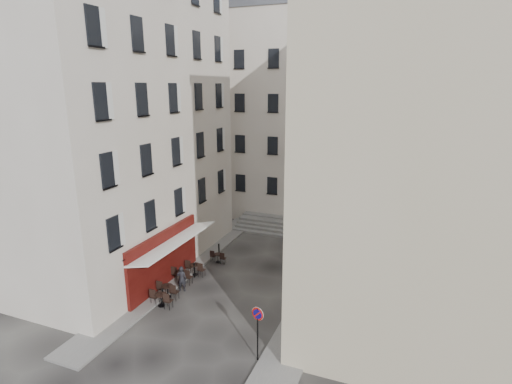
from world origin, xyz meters
The scene contains 18 objects.
ground centered at (0.00, 0.00, 0.00)m, with size 90.00×90.00×0.00m, color black.
sidewalk_left centered at (-4.50, 4.00, 0.06)m, with size 2.00×22.00×0.12m, color slate.
sidewalk_right centered at (4.50, 3.00, 0.06)m, with size 2.00×18.00×0.12m, color slate.
building_left centered at (-10.50, 3.00, 10.31)m, with size 12.20×16.20×20.60m.
building_right centered at (10.50, 3.50, 9.31)m, with size 12.20×14.20×18.60m.
building_back centered at (-1.00, 19.00, 9.31)m, with size 18.20×10.20×18.60m.
cafe_storefront centered at (-4.32, 1.00, 1.88)m, with size 1.74×7.30×3.50m.
stone_steps centered at (0.00, 12.57, 0.40)m, with size 9.00×3.15×0.80m.
bollard_near centered at (-3.25, -1.00, 0.53)m, with size 0.12×0.12×0.98m.
bollard_mid centered at (-3.25, 2.50, 0.53)m, with size 0.12×0.12×0.98m.
bollard_far centered at (-3.25, 6.00, 0.53)m, with size 0.12×0.12×0.98m.
no_parking_sign centered at (3.39, -3.47, 1.86)m, with size 0.58×0.20×2.62m.
bistro_table_a centered at (-3.18, -1.24, 0.49)m, with size 1.36×0.64×0.96m.
bistro_table_b centered at (-3.39, -0.29, 0.49)m, with size 1.37×0.64×0.96m.
bistro_table_c centered at (-3.60, 1.58, 0.50)m, with size 1.40×0.66×0.98m.
bistro_table_d centered at (-3.34, 2.79, 0.48)m, with size 1.34×0.63×0.95m.
bistro_table_e centered at (-2.83, 5.03, 0.41)m, with size 1.15×0.54×0.81m.
pedestrian centered at (-3.08, 0.72, 0.79)m, with size 0.57×0.38×1.57m, color black.
Camera 1 is at (8.93, -17.77, 11.90)m, focal length 28.00 mm.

